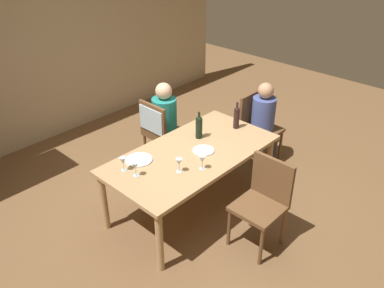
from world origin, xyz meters
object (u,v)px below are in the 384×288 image
Objects in this scene: dining_table at (192,158)px; wine_bottle_tall_green at (199,126)px; wine_glass_near_left at (123,161)px; dinner_plate_host at (203,150)px; chair_right_end at (257,123)px; chair_far_right at (158,127)px; wine_glass_centre at (202,160)px; chair_near at (264,198)px; wine_glass_far at (135,167)px; person_woman_host at (166,118)px; dinner_plate_guest_left at (139,160)px; person_man_bearded at (265,118)px; wine_glass_near_right at (179,163)px; wine_bottle_dark_red at (237,117)px.

wine_bottle_tall_green reaches higher than dining_table.
dinner_plate_host is (0.80, -0.33, -0.10)m from wine_glass_near_left.
chair_right_end is at bearing -4.71° from wine_glass_near_left.
chair_far_right is 1.26m from wine_glass_centre.
chair_near is 6.17× the size of wine_glass_centre.
person_woman_host is at bearing 34.31° from wine_glass_far.
chair_right_end is 4.00× the size of dinner_plate_host.
wine_bottle_tall_green reaches higher than dinner_plate_guest_left.
dining_table is at bearing -19.10° from chair_far_right.
wine_glass_centre is (-0.44, -0.44, -0.03)m from wine_bottle_tall_green.
dinner_plate_host and dinner_plate_guest_left have the same top height.
person_woman_host is 1.25m from person_man_bearded.
chair_far_right is at bearing 88.50° from wine_bottle_tall_green.
dining_table is 12.65× the size of wine_glass_near_right.
person_man_bearded reaches higher than wine_glass_near_left.
wine_bottle_dark_red reaches higher than wine_glass_near_left.
chair_near reaches higher than wine_glass_near_left.
wine_glass_far is (-0.33, 0.25, 0.00)m from wine_glass_near_right.
wine_bottle_dark_red reaches higher than wine_bottle_tall_green.
wine_glass_centre is (-0.46, -1.15, 0.23)m from chair_far_right.
dining_table is 0.15m from dinner_plate_host.
wine_bottle_tall_green is at bearing 3.70° from wine_glass_far.
chair_far_right reaches higher than wine_glass_near_right.
chair_right_end reaches higher than wine_glass_far.
chair_right_end is 1.71m from wine_glass_near_right.
wine_glass_near_left is at bearing -4.71° from chair_right_end.
wine_glass_centre reaches higher than dinner_plate_guest_left.
chair_far_right reaches higher than wine_glass_far.
chair_near is 0.88m from wine_glass_near_right.
wine_glass_centre is at bearing -162.77° from wine_bottle_dark_red.
chair_far_right is 1.00× the size of chair_right_end.
chair_far_right and chair_right_end have the same top height.
wine_glass_near_left is 0.65× the size of dinner_plate_host.
wine_glass_far is (-1.43, 0.10, -0.04)m from wine_bottle_dark_red.
person_woman_host reaches higher than dining_table.
wine_bottle_dark_red is at bearing -0.18° from dining_table.
person_man_bearded is at bearing 9.92° from wine_glass_centre.
wine_bottle_tall_green is 0.96m from wine_glass_far.
person_man_bearded reaches higher than dinner_plate_host.
wine_bottle_dark_red reaches higher than chair_far_right.
chair_far_right is at bearing -7.01° from chair_near.
wine_glass_near_left is (-0.98, 0.10, -0.03)m from wine_bottle_tall_green.
chair_far_right is 1.29m from chair_right_end.
chair_right_end is at bearing 48.20° from person_woman_host.
dinner_plate_host is (-0.18, -0.23, -0.13)m from wine_bottle_tall_green.
wine_bottle_tall_green reaches higher than chair_near.
chair_far_right is (0.30, 0.87, -0.05)m from dining_table.
chair_right_end is 2.05m from wine_glass_near_left.
wine_bottle_tall_green is 0.32m from dinner_plate_host.
dinner_plate_host is at bearing 7.44° from chair_right_end.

